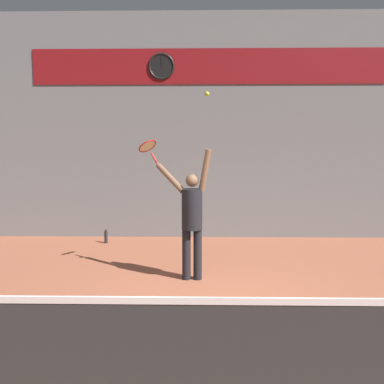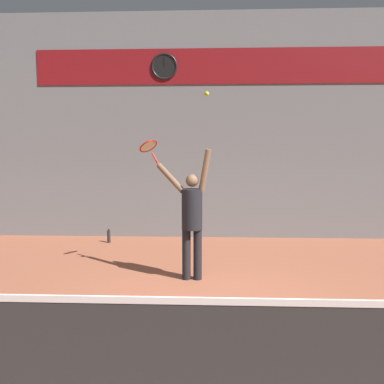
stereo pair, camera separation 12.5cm
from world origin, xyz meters
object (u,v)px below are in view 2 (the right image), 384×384
tennis_player (192,215)px  tennis_ball (207,94)px  scoreboard_clock (164,66)px  water_bottle (109,236)px  tennis_racket (149,147)px

tennis_player → tennis_ball: bearing=-33.5°
scoreboard_clock → tennis_player: size_ratio=0.29×
scoreboard_clock → water_bottle: 3.91m
tennis_racket → scoreboard_clock: bearing=90.2°
scoreboard_clock → tennis_racket: scoreboard_clock is taller
tennis_player → water_bottle: 3.06m
scoreboard_clock → tennis_player: 4.06m
tennis_racket → water_bottle: tennis_racket is taller
scoreboard_clock → tennis_ball: size_ratio=8.52×
tennis_player → tennis_ball: tennis_ball is taller
tennis_ball → water_bottle: bearing=131.3°
tennis_player → tennis_racket: tennis_racket is taller
tennis_player → tennis_ball: (0.22, -0.15, 1.78)m
tennis_ball → water_bottle: tennis_ball is taller
tennis_player → water_bottle: bearing=129.9°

